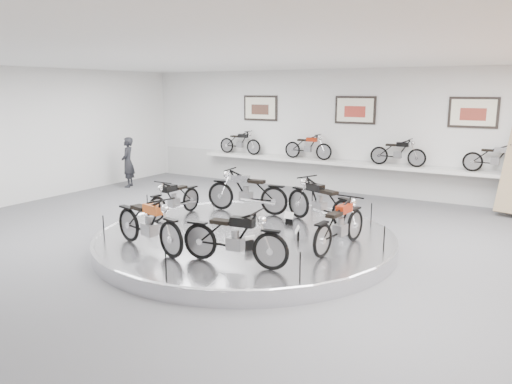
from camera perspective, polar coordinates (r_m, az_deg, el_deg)
The scene contains 22 objects.
floor at distance 10.65m, azimuth -2.08°, elevation -6.63°, with size 16.00×16.00×0.00m, color #545456.
ceiling at distance 10.14m, azimuth -2.25°, elevation 15.38°, with size 16.00×16.00×0.00m, color white.
wall_back at distance 16.50m, azimuth 11.21°, elevation 6.75°, with size 16.00×16.00×0.00m, color silver.
wall_left at distance 16.00m, azimuth -27.15°, elevation 5.55°, with size 14.00×14.00×0.00m, color silver.
dado_band at distance 16.66m, azimuth 10.99°, elevation 1.77°, with size 15.68×0.04×1.10m, color #BCBCBA.
display_platform at distance 10.85m, azimuth -1.22°, elevation -5.45°, with size 6.40×6.40×0.30m, color silver.
platform_rim at distance 10.81m, azimuth -1.23°, elevation -4.84°, with size 6.40×6.40×0.10m, color #B2B2BA.
shelf at distance 16.33m, azimuth 10.72°, elevation 3.18°, with size 11.00×0.55×0.10m, color silver.
poster_left at distance 17.89m, azimuth 0.50°, elevation 9.57°, with size 1.35×0.06×0.88m, color white.
poster_center at distance 16.42m, azimuth 11.26°, elevation 9.17°, with size 1.35×0.06×0.88m, color white.
poster_right at distance 15.60m, azimuth 23.58°, elevation 8.33°, with size 1.35×0.06×0.88m, color white.
shelf_bike_a at distance 18.13m, azimuth -1.85°, elevation 5.52°, with size 1.22×0.42×0.73m, color black, non-canonical shape.
shelf_bike_b at distance 16.84m, azimuth 5.96°, elevation 5.00°, with size 1.22×0.42×0.73m, color maroon, non-canonical shape.
shelf_bike_c at distance 15.83m, azimuth 15.89°, elevation 4.20°, with size 1.22×0.42×0.73m, color black, non-canonical shape.
shelf_bike_d at distance 15.38m, azimuth 25.65°, elevation 3.30°, with size 1.22×0.42×0.73m, color #B2B3B8, non-canonical shape.
bike_a at distance 11.44m, azimuth 7.37°, elevation -1.09°, with size 1.82×0.64×1.07m, color black, non-canonical shape.
bike_b at distance 12.47m, azimuth -1.06°, elevation 0.11°, with size 1.86×0.66×1.09m, color #B2B3B8, non-canonical shape.
bike_c at distance 12.23m, azimuth -9.32°, elevation -0.68°, with size 1.57×0.55×0.92m, color black, non-canonical shape.
bike_d at distance 9.79m, azimuth -12.18°, elevation -3.47°, with size 1.80×0.63×1.06m, color #BF511B, non-canonical shape.
bike_e at distance 8.75m, azimuth -2.50°, elevation -5.13°, with size 1.74×0.61×1.02m, color black, non-canonical shape.
bike_f at distance 9.75m, azimuth 9.57°, elevation -3.65°, with size 1.67×0.59×0.98m, color maroon, non-canonical shape.
visitor at distance 17.88m, azimuth -14.43°, elevation 3.31°, with size 0.63×0.42×1.74m, color black.
Camera 1 is at (5.48, -8.50, 3.32)m, focal length 35.00 mm.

